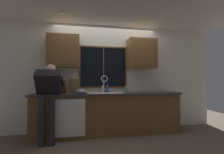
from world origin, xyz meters
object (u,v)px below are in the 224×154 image
(person_standing, at_px, (48,93))
(knife_block, at_px, (63,88))
(mixing_bowl, at_px, (81,91))
(bottle_tall_clear, at_px, (107,89))
(soap_dispenser, at_px, (126,90))
(bottle_green_glass, at_px, (103,89))
(cutting_board, at_px, (74,86))

(person_standing, bearing_deg, knife_block, 56.00)
(mixing_bowl, height_order, bottle_tall_clear, bottle_tall_clear)
(person_standing, relative_size, soap_dispenser, 9.04)
(person_standing, distance_m, knife_block, 0.45)
(bottle_green_glass, height_order, bottle_tall_clear, bottle_tall_clear)
(bottle_tall_clear, bearing_deg, soap_dispenser, -38.22)
(bottle_green_glass, bearing_deg, soap_dispenser, -36.70)
(knife_block, xyz_separation_m, soap_dispenser, (1.37, -0.19, -0.04))
(soap_dispenser, xyz_separation_m, bottle_tall_clear, (-0.38, 0.30, 0.02))
(mixing_bowl, distance_m, bottle_tall_clear, 0.66)
(knife_block, relative_size, cutting_board, 0.98)
(soap_dispenser, bearing_deg, mixing_bowl, 177.93)
(person_standing, distance_m, soap_dispenser, 1.63)
(cutting_board, height_order, bottle_green_glass, cutting_board)
(mixing_bowl, height_order, bottle_green_glass, bottle_green_glass)
(knife_block, xyz_separation_m, bottle_green_glass, (0.89, 0.16, -0.03))
(person_standing, xyz_separation_m, mixing_bowl, (0.63, 0.21, 0.02))
(person_standing, distance_m, cutting_board, 0.71)
(bottle_tall_clear, bearing_deg, person_standing, -158.94)
(cutting_board, distance_m, mixing_bowl, 0.36)
(soap_dispenser, bearing_deg, bottle_green_glass, 143.30)
(person_standing, bearing_deg, mixing_bowl, 18.69)
(cutting_board, bearing_deg, bottle_green_glass, 0.85)
(person_standing, height_order, mixing_bowl, person_standing)
(cutting_board, xyz_separation_m, soap_dispenser, (1.15, -0.34, -0.10))
(soap_dispenser, height_order, bottle_tall_clear, bottle_tall_clear)
(mixing_bowl, bearing_deg, knife_block, 157.60)
(knife_block, distance_m, bottle_tall_clear, 0.99)
(soap_dispenser, distance_m, bottle_green_glass, 0.59)
(person_standing, height_order, cutting_board, person_standing)
(cutting_board, xyz_separation_m, mixing_bowl, (0.16, -0.31, -0.11))
(mixing_bowl, distance_m, soap_dispenser, 0.99)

